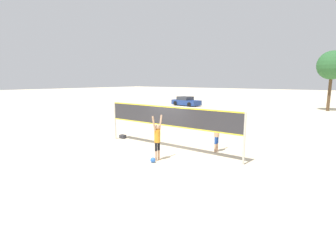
% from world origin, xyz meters
% --- Properties ---
extents(ground_plane, '(200.00, 200.00, 0.00)m').
position_xyz_m(ground_plane, '(0.00, 0.00, 0.00)').
color(ground_plane, beige).
extents(volleyball_net, '(8.47, 0.09, 2.32)m').
position_xyz_m(volleyball_net, '(0.00, 0.00, 1.69)').
color(volleyball_net, beige).
rests_on(volleyball_net, ground_plane).
extents(player_spiker, '(0.28, 0.70, 2.11)m').
position_xyz_m(player_spiker, '(0.80, -1.83, 1.11)').
color(player_spiker, tan).
rests_on(player_spiker, ground_plane).
extents(player_blocker, '(0.28, 0.68, 1.97)m').
position_xyz_m(player_blocker, '(2.27, 1.16, 1.03)').
color(player_blocker, tan).
rests_on(player_blocker, ground_plane).
extents(volleyball, '(0.24, 0.24, 0.24)m').
position_xyz_m(volleyball, '(0.85, -2.21, 0.12)').
color(volleyball, blue).
rests_on(volleyball, ground_plane).
extents(gear_bag, '(0.39, 0.28, 0.23)m').
position_xyz_m(gear_bag, '(-3.94, 0.37, 0.11)').
color(gear_bag, '#2D2D33').
rests_on(gear_bag, ground_plane).
extents(parked_car_near, '(4.53, 2.37, 1.33)m').
position_xyz_m(parked_car_near, '(-12.84, 20.83, 0.60)').
color(parked_car_near, navy).
rests_on(parked_car_near, ground_plane).
extents(tree_left_cluster, '(3.36, 3.36, 7.08)m').
position_xyz_m(tree_left_cluster, '(4.33, 25.89, 5.36)').
color(tree_left_cluster, '#4C3823').
rests_on(tree_left_cluster, ground_plane).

